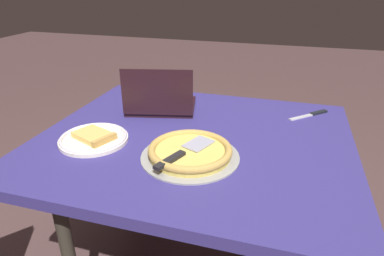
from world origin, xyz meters
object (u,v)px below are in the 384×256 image
Objects in this scene: dining_table at (194,152)px; pizza_tray at (190,152)px; laptop at (161,102)px; pizza_plate at (94,138)px; table_knife at (312,114)px.

pizza_tray is (0.03, -0.16, 0.09)m from dining_table.
laptop reaches higher than dining_table.
dining_table is 0.38m from pizza_plate.
pizza_plate is 1.54× the size of table_knife.
laptop is 1.37× the size of pizza_plate.
laptop is 0.44m from pizza_tray.
table_knife is (0.41, 0.51, -0.02)m from pizza_tray.
pizza_plate reaches higher than dining_table.
dining_table is 0.57m from table_knife.
pizza_tray is at bearing -128.95° from table_knife.
dining_table is at bearing 101.20° from pizza_tray.
pizza_plate is at bearing 178.16° from pizza_tray.
pizza_tray is at bearing -78.80° from dining_table.
laptop is 1.03× the size of pizza_tray.
laptop is at bearing 69.80° from pizza_plate.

